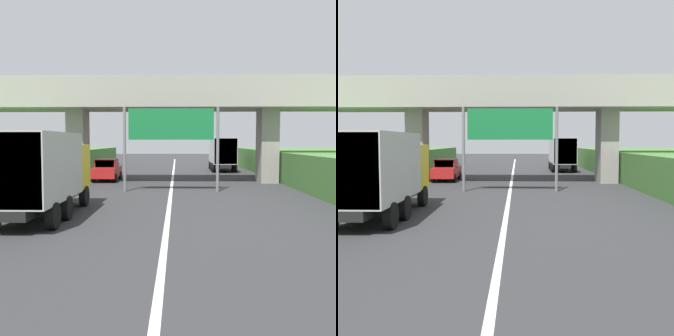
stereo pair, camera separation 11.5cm
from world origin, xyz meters
The scene contains 7 objects.
lane_centre_stripe centered at (0.00, 24.65, 0.00)m, with size 0.20×89.29×0.01m, color white.
overpass_bridge centered at (0.00, 30.81, 5.79)m, with size 40.00×4.80×7.69m.
overhead_highway_sign centered at (0.00, 24.99, 3.82)m, with size 5.88×0.18×5.19m.
truck_yellow centered at (-5.03, 16.64, 1.93)m, with size 2.44×7.30×3.44m.
truck_white centered at (5.08, 42.46, 1.93)m, with size 2.44×7.30×3.44m.
car_red centered at (-5.13, 31.64, 0.86)m, with size 1.86×4.10×1.72m.
construction_barrel_2 centered at (-6.75, 17.36, 0.46)m, with size 0.57×0.57×0.90m.
Camera 1 is at (0.37, 0.77, 3.09)m, focal length 42.34 mm.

